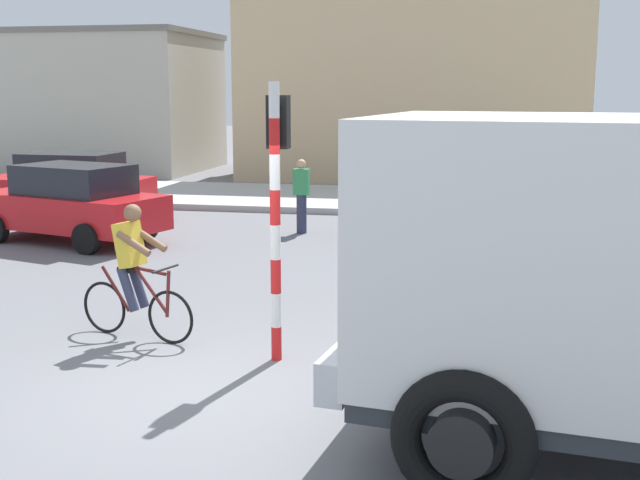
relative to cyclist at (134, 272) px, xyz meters
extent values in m
plane|color=slate|center=(1.39, -1.67, -0.86)|extent=(120.00, 120.00, 0.00)
cube|color=#ADADA8|center=(1.39, 13.14, -0.78)|extent=(80.00, 5.00, 0.16)
cube|color=silver|center=(3.28, -2.12, -0.06)|extent=(0.55, 2.39, 0.36)
cube|color=black|center=(3.43, -2.14, 1.43)|extent=(0.40, 2.12, 0.70)
torus|color=black|center=(4.19, -3.54, -0.31)|extent=(1.12, 0.38, 1.10)
cylinder|color=black|center=(4.19, -3.54, -0.31)|extent=(0.53, 0.36, 0.50)
torus|color=black|center=(4.53, -1.00, -0.31)|extent=(1.12, 0.38, 1.10)
cylinder|color=black|center=(4.53, -1.00, -0.31)|extent=(0.53, 0.36, 0.50)
torus|color=black|center=(0.52, -0.14, -0.52)|extent=(0.67, 0.22, 0.68)
torus|color=black|center=(-0.50, 0.13, -0.52)|extent=(0.67, 0.22, 0.68)
cylinder|color=#591E1E|center=(0.18, -0.05, 0.04)|extent=(0.59, 0.20, 0.09)
cylinder|color=#591E1E|center=(0.24, -0.06, -0.20)|extent=(0.50, 0.17, 0.57)
cylinder|color=#591E1E|center=(-0.30, 0.08, -0.25)|extent=(0.44, 0.16, 0.57)
cylinder|color=#591E1E|center=(0.49, -0.13, -0.23)|extent=(0.10, 0.07, 0.59)
cylinder|color=black|center=(0.47, -0.13, 0.09)|extent=(0.16, 0.49, 0.03)
cube|color=black|center=(-0.10, 0.03, 0.02)|extent=(0.26, 0.18, 0.06)
cube|color=gold|center=(-0.06, 0.01, 0.35)|extent=(0.37, 0.39, 0.59)
sphere|color=brown|center=(0.01, 0.00, 0.75)|extent=(0.22, 0.22, 0.22)
cylinder|color=#2D334C|center=(0.00, 0.10, -0.21)|extent=(0.33, 0.19, 0.57)
cylinder|color=brown|center=(0.18, 0.12, 0.40)|extent=(0.50, 0.21, 0.29)
cylinder|color=#2D334C|center=(-0.05, -0.09, -0.21)|extent=(0.33, 0.19, 0.57)
cylinder|color=brown|center=(0.10, -0.19, 0.40)|extent=(0.50, 0.21, 0.29)
cylinder|color=red|center=(1.95, -0.45, -0.66)|extent=(0.12, 0.12, 0.40)
cylinder|color=white|center=(1.95, -0.45, -0.26)|extent=(0.12, 0.12, 0.40)
cylinder|color=red|center=(1.95, -0.45, 0.14)|extent=(0.12, 0.12, 0.40)
cylinder|color=white|center=(1.95, -0.45, 0.54)|extent=(0.12, 0.12, 0.40)
cylinder|color=red|center=(1.95, -0.45, 0.94)|extent=(0.12, 0.12, 0.40)
cylinder|color=white|center=(1.95, -0.45, 1.34)|extent=(0.12, 0.12, 0.40)
cylinder|color=red|center=(1.95, -0.45, 1.74)|extent=(0.12, 0.12, 0.40)
cylinder|color=white|center=(1.95, -0.45, 2.14)|extent=(0.12, 0.12, 0.40)
cube|color=black|center=(1.95, -0.27, 1.89)|extent=(0.24, 0.20, 0.60)
sphere|color=green|center=(1.95, -0.15, 1.89)|extent=(0.14, 0.14, 0.14)
cube|color=red|center=(-4.12, 5.97, -0.21)|extent=(4.32, 2.77, 0.70)
cube|color=black|center=(-3.97, 5.92, 0.44)|extent=(2.52, 2.01, 0.60)
cylinder|color=black|center=(-5.06, 7.13, -0.56)|extent=(0.63, 0.34, 0.60)
cylinder|color=black|center=(-3.17, 4.80, -0.56)|extent=(0.63, 0.34, 0.60)
cylinder|color=black|center=(-2.69, 6.43, -0.56)|extent=(0.63, 0.34, 0.60)
cube|color=#234C9E|center=(3.85, 7.78, -0.21)|extent=(4.16, 2.13, 0.70)
cube|color=black|center=(4.00, 7.76, 0.44)|extent=(2.34, 1.68, 0.60)
cylinder|color=black|center=(2.53, 7.07, -0.56)|extent=(0.62, 0.24, 0.60)
cylinder|color=black|center=(2.71, 8.76, -0.56)|extent=(0.62, 0.24, 0.60)
cylinder|color=black|center=(4.99, 6.80, -0.56)|extent=(0.62, 0.24, 0.60)
cylinder|color=black|center=(5.18, 8.49, -0.56)|extent=(0.62, 0.24, 0.60)
cube|color=red|center=(-5.74, 8.81, -0.21)|extent=(4.07, 1.88, 0.70)
cube|color=black|center=(-5.59, 8.80, 0.44)|extent=(2.26, 1.54, 0.60)
cylinder|color=black|center=(-7.02, 8.02, -0.56)|extent=(0.61, 0.21, 0.60)
cylinder|color=black|center=(-6.94, 9.72, -0.56)|extent=(0.61, 0.21, 0.60)
cylinder|color=black|center=(-4.54, 7.91, -0.56)|extent=(0.61, 0.21, 0.60)
cylinder|color=black|center=(-4.47, 9.60, -0.56)|extent=(0.61, 0.21, 0.60)
cylinder|color=#2D334C|center=(0.33, 7.92, -0.44)|extent=(0.22, 0.22, 0.85)
cube|color=#338C51|center=(0.33, 7.92, 0.27)|extent=(0.34, 0.22, 0.56)
sphere|color=tan|center=(0.33, 7.92, 0.66)|extent=(0.20, 0.20, 0.20)
cube|color=#B2AD9E|center=(-10.48, 20.45, 1.66)|extent=(8.02, 6.18, 5.05)
cube|color=slate|center=(-10.48, 20.45, 4.29)|extent=(8.18, 6.30, 0.20)
cube|color=#D1B284|center=(1.60, 20.14, 2.27)|extent=(11.53, 6.03, 6.27)
camera|label=1|loc=(4.31, -9.33, 2.26)|focal=45.98mm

